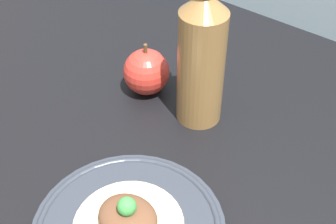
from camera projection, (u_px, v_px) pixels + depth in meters
ground_plane at (139, 196)px, 66.20cm from camera, size 180.00×110.00×4.00cm
plated_food at (128, 219)px, 57.41cm from camera, size 13.93×13.93×5.14cm
cider_bottle at (202, 54)px, 68.17cm from camera, size 7.17×7.17×30.14cm
apple at (146, 72)px, 78.30cm from camera, size 7.85×7.85×9.35cm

